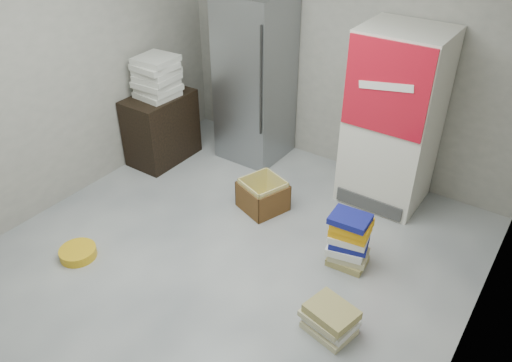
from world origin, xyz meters
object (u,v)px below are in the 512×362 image
at_px(cardboard_box, 263,197).
at_px(steel_fridge, 255,79).
at_px(wood_shelf, 161,128).
at_px(coke_cooler, 394,120).
at_px(phonebook_stack_main, 349,240).

bearing_deg(cardboard_box, steel_fridge, 148.00).
bearing_deg(cardboard_box, wood_shelf, -167.13).
relative_size(coke_cooler, phonebook_stack_main, 3.35).
distance_m(coke_cooler, cardboard_box, 1.50).
relative_size(coke_cooler, wood_shelf, 2.25).
relative_size(wood_shelf, cardboard_box, 1.53).
bearing_deg(cardboard_box, phonebook_stack_main, 5.51).
bearing_deg(coke_cooler, cardboard_box, -135.75).
xyz_separation_m(steel_fridge, wood_shelf, (-0.83, -0.73, -0.55)).
xyz_separation_m(wood_shelf, cardboard_box, (1.55, -0.18, -0.26)).
bearing_deg(wood_shelf, cardboard_box, -6.48).
distance_m(phonebook_stack_main, cardboard_box, 1.13).
xyz_separation_m(coke_cooler, phonebook_stack_main, (0.16, -1.17, -0.64)).
distance_m(wood_shelf, phonebook_stack_main, 2.68).
xyz_separation_m(steel_fridge, cardboard_box, (0.72, -0.91, -0.81)).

